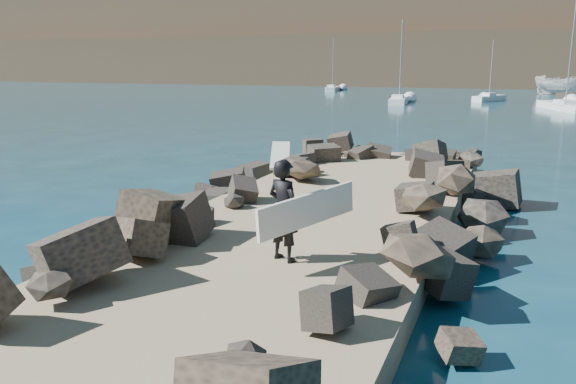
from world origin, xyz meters
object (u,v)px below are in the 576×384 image
at_px(surfboard_resting, 280,159).
at_px(sailboat_a, 399,100).
at_px(surfer_with_board, 287,210).
at_px(boat_imported, 562,85).

xyz_separation_m(surfboard_resting, sailboat_a, (-4.50, 43.08, -0.69)).
bearing_deg(surfer_with_board, sailboat_a, 98.85).
distance_m(surfboard_resting, surfer_with_board, 8.58).
relative_size(surfer_with_board, sailboat_a, 0.24).
bearing_deg(surfboard_resting, surfer_with_board, -87.52).
bearing_deg(boat_imported, surfboard_resting, -171.48).
height_order(surfboard_resting, surfer_with_board, surfer_with_board).
relative_size(boat_imported, surfer_with_board, 3.41).
bearing_deg(sailboat_a, surfer_with_board, -81.15).
bearing_deg(surfer_with_board, boat_imported, 83.20).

